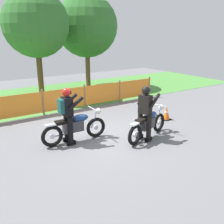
{
  "coord_description": "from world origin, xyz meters",
  "views": [
    {
      "loc": [
        -3.94,
        -6.54,
        3.16
      ],
      "look_at": [
        0.02,
        -0.53,
        0.9
      ],
      "focal_mm": 40.31,
      "sensor_mm": 36.0,
      "label": 1
    }
  ],
  "objects": [
    {
      "name": "motorcycle_lead",
      "position": [
        -0.98,
        -0.03,
        0.47
      ],
      "size": [
        2.07,
        0.61,
        0.98
      ],
      "rotation": [
        0.0,
        0.0,
        -0.05
      ],
      "color": "black",
      "rests_on": "ground"
    },
    {
      "name": "motorcycle_trailing",
      "position": [
        1.05,
        -1.01,
        0.46
      ],
      "size": [
        1.97,
        0.8,
        0.96
      ],
      "rotation": [
        0.0,
        0.0,
        0.29
      ],
      "color": "black",
      "rests_on": "ground"
    },
    {
      "name": "rider_lead",
      "position": [
        -1.2,
        -0.03,
        0.95
      ],
      "size": [
        0.69,
        0.56,
        1.69
      ],
      "rotation": [
        0.0,
        0.0,
        -0.05
      ],
      "color": "black",
      "rests_on": "ground"
    },
    {
      "name": "ground",
      "position": [
        0.0,
        0.0,
        -0.01
      ],
      "size": [
        24.0,
        24.0,
        0.02
      ],
      "primitive_type": "cube",
      "color": "slate"
    },
    {
      "name": "traffic_cone",
      "position": [
        2.8,
        -0.08,
        0.26
      ],
      "size": [
        0.32,
        0.32,
        0.53
      ],
      "color": "black",
      "rests_on": "ground"
    },
    {
      "name": "grass_verge",
      "position": [
        0.0,
        5.96,
        0.01
      ],
      "size": [
        24.0,
        5.87,
        0.01
      ],
      "primitive_type": "cube",
      "color": "#4C8C3D",
      "rests_on": "ground"
    },
    {
      "name": "barrier_fence",
      "position": [
        0.0,
        3.03,
        0.54
      ],
      "size": [
        9.38,
        0.08,
        1.05
      ],
      "color": "olive",
      "rests_on": "ground"
    },
    {
      "name": "rider_trailing",
      "position": [
        0.86,
        -1.07,
        0.92
      ],
      "size": [
        0.67,
        0.66,
        1.69
      ],
      "rotation": [
        0.0,
        0.0,
        0.29
      ],
      "color": "black",
      "rests_on": "ground"
    },
    {
      "name": "tree_near_left",
      "position": [
        3.29,
        7.11,
        3.55
      ],
      "size": [
        3.59,
        3.59,
        5.36
      ],
      "color": "brown",
      "rests_on": "ground"
    },
    {
      "name": "tree_leftmost",
      "position": [
        0.01,
        6.07,
        3.56
      ],
      "size": [
        3.19,
        3.19,
        5.17
      ],
      "color": "brown",
      "rests_on": "ground"
    }
  ]
}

